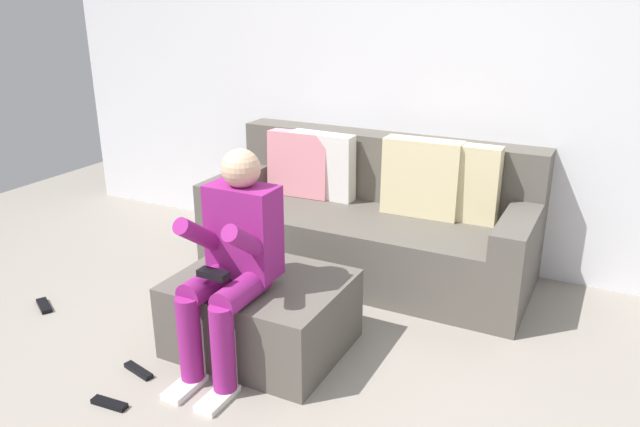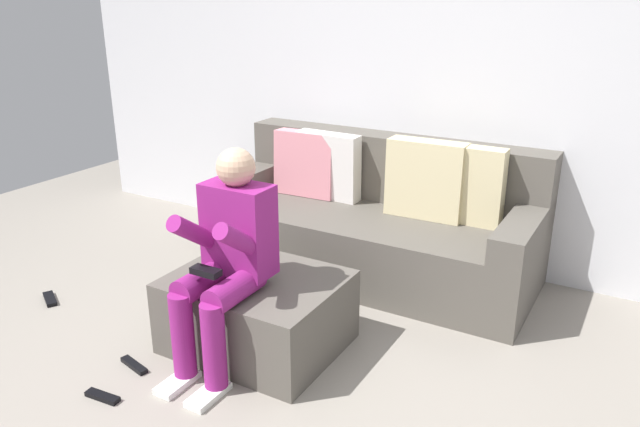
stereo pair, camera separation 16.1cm
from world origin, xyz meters
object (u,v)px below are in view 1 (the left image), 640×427
(ottoman, at_px, (261,313))
(couch_sectional, at_px, (371,219))
(remote_near_ottoman, at_px, (109,403))
(remote_under_side_table, at_px, (44,306))
(person_seated, at_px, (232,257))
(remote_by_storage_bin, at_px, (138,371))

(ottoman, bearing_deg, couch_sectional, 83.66)
(couch_sectional, relative_size, remote_near_ottoman, 11.88)
(remote_under_side_table, bearing_deg, person_seated, 30.95)
(person_seated, xyz_separation_m, remote_by_storage_bin, (-0.37, -0.28, -0.55))
(person_seated, bearing_deg, remote_near_ottoman, -120.62)
(couch_sectional, relative_size, ottoman, 2.48)
(remote_by_storage_bin, height_order, remote_under_side_table, same)
(ottoman, distance_m, remote_under_side_table, 1.35)
(remote_under_side_table, bearing_deg, ottoman, 38.88)
(ottoman, distance_m, person_seated, 0.42)
(couch_sectional, distance_m, remote_by_storage_bin, 1.70)
(couch_sectional, bearing_deg, remote_near_ottoman, -104.18)
(remote_near_ottoman, relative_size, remote_under_side_table, 0.95)
(couch_sectional, bearing_deg, ottoman, -96.34)
(remote_near_ottoman, distance_m, remote_under_side_table, 1.10)
(remote_by_storage_bin, bearing_deg, couch_sectional, 85.12)
(remote_by_storage_bin, relative_size, remote_under_side_table, 1.02)
(couch_sectional, relative_size, remote_by_storage_bin, 11.14)
(person_seated, relative_size, remote_by_storage_bin, 5.75)
(person_seated, distance_m, remote_by_storage_bin, 0.72)
(couch_sectional, xyz_separation_m, person_seated, (-0.15, -1.30, 0.23))
(couch_sectional, distance_m, remote_under_side_table, 2.00)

